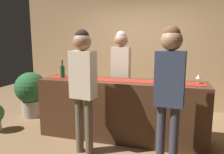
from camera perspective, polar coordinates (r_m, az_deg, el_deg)
name	(u,v)px	position (r m, az deg, el deg)	size (l,w,h in m)	color
ground_plane	(120,137)	(3.72, 2.28, -15.88)	(10.00, 10.00, 0.00)	brown
back_wall	(140,47)	(5.22, 7.43, 7.88)	(6.00, 0.12, 2.90)	tan
bar_counter	(121,110)	(3.53, 2.33, -8.73)	(2.68, 0.60, 0.97)	#472B19
counter_runner_cloth	(121,80)	(3.41, 2.39, -0.89)	(2.55, 0.28, 0.01)	maroon
wine_bottle_green	(63,71)	(3.73, -13.15, 1.47)	(0.07, 0.07, 0.30)	#194723
wine_bottle_amber	(159,74)	(3.38, 12.42, 0.68)	(0.07, 0.07, 0.30)	brown
wine_glass_near_customer	(74,71)	(3.75, -10.28, 1.50)	(0.07, 0.07, 0.14)	silver
wine_glass_mid_counter	(90,73)	(3.50, -5.86, 1.04)	(0.07, 0.07, 0.14)	silver
wine_glass_far_end	(198,77)	(3.37, 22.21, 0.04)	(0.07, 0.07, 0.14)	silver
bartender	(121,67)	(3.98, 2.39, 2.65)	(0.34, 0.25, 1.79)	#26262B
customer_sipping	(170,83)	(2.61, 15.24, -1.50)	(0.36, 0.25, 1.77)	#33333D
customer_browsing	(83,78)	(2.93, -7.80, -0.35)	(0.37, 0.25, 1.76)	brown
potted_plant_tall	(31,91)	(4.83, -20.97, -3.56)	(0.65, 0.65, 0.96)	#9E9389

